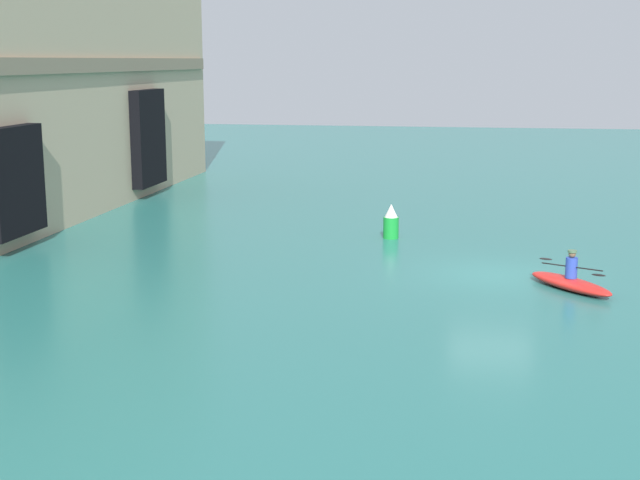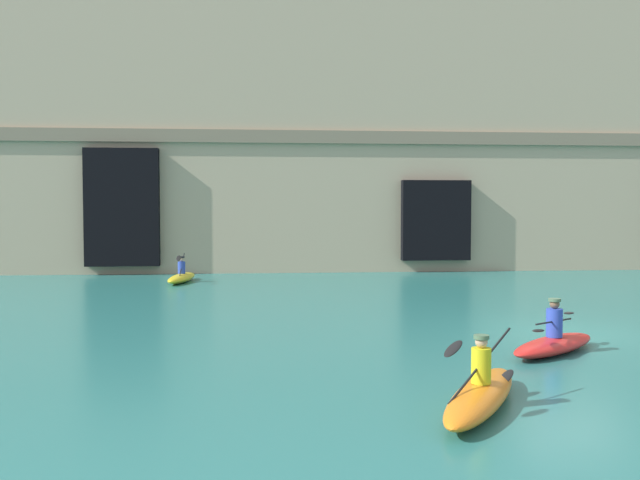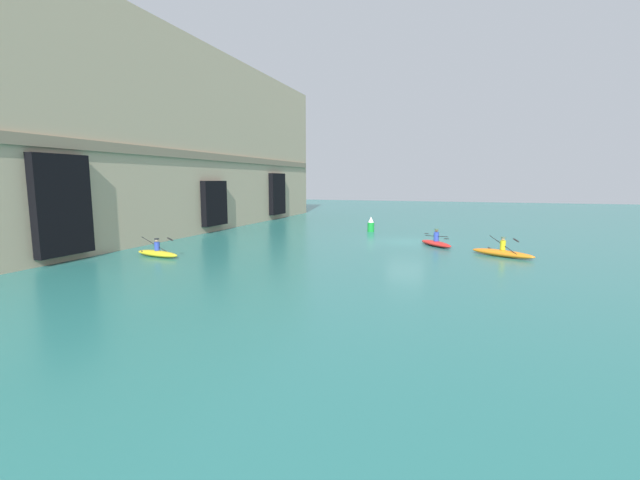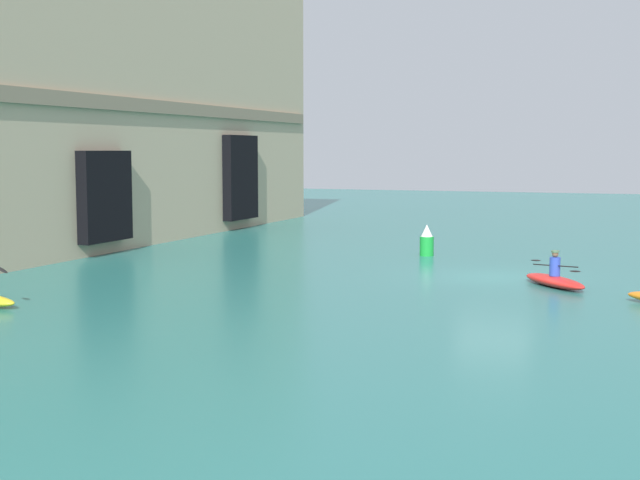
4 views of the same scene
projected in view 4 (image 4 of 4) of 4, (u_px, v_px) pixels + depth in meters
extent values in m
plane|color=#28706B|center=(494.00, 277.00, 29.39)|extent=(120.00, 120.00, 0.00)
cube|color=tan|center=(19.00, 70.00, 36.05)|extent=(44.27, 7.15, 14.80)
cube|color=#7C6E59|center=(96.00, 102.00, 34.91)|extent=(43.39, 0.24, 0.57)
cube|color=black|center=(103.00, 196.00, 35.44)|extent=(3.12, 0.70, 3.62)
cube|color=black|center=(239.00, 177.00, 46.92)|extent=(3.27, 0.70, 4.42)
ellipsoid|color=red|center=(554.00, 281.00, 27.42)|extent=(2.76, 2.48, 0.33)
cylinder|color=#2D47B7|center=(555.00, 267.00, 27.37)|extent=(0.33, 0.33, 0.58)
sphere|color=brown|center=(555.00, 254.00, 27.33)|extent=(0.20, 0.20, 0.20)
cylinder|color=#4C6B4C|center=(555.00, 251.00, 27.33)|extent=(0.25, 0.25, 0.06)
cylinder|color=black|center=(555.00, 266.00, 27.37)|extent=(1.41, 1.51, 0.18)
ellipsoid|color=black|center=(536.00, 260.00, 28.16)|extent=(0.43, 0.45, 0.08)
ellipsoid|color=black|center=(575.00, 271.00, 26.58)|extent=(0.43, 0.45, 0.08)
ellipsoid|color=black|center=(1.00, 269.00, 23.76)|extent=(0.19, 0.42, 0.23)
cylinder|color=green|center=(427.00, 246.00, 35.35)|extent=(0.55, 0.55, 0.77)
cone|color=white|center=(427.00, 231.00, 35.29)|extent=(0.47, 0.47, 0.48)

